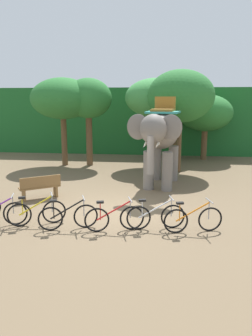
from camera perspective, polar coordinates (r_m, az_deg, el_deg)
ground_plane at (r=11.12m, az=-2.58°, el=-7.58°), size 80.00×80.00×0.00m
foliage_hedge at (r=25.03m, az=2.70°, el=8.38°), size 36.00×6.00×4.40m
tree_left at (r=18.82m, az=-10.82°, el=11.56°), size 3.47×3.47×4.82m
tree_center_left at (r=18.58m, az=-6.48°, el=11.64°), size 2.56×2.56×4.79m
tree_far_left at (r=18.29m, az=5.08°, el=11.88°), size 3.27×3.27×4.78m
tree_center at (r=20.57m, az=8.51°, el=12.27°), size 2.61×2.61×5.35m
tree_center_right at (r=16.96m, az=9.37°, el=12.03°), size 3.31×3.31×5.10m
tree_right at (r=20.84m, az=13.48°, el=9.12°), size 3.24×3.24×3.96m
elephant at (r=13.97m, az=6.00°, el=5.63°), size 2.26×4.23×3.78m
bike_yellow at (r=10.28m, az=-15.06°, el=-7.37°), size 1.59×0.79×0.92m
bike_black at (r=9.75m, az=-9.90°, el=-8.19°), size 1.63×0.71×0.92m
bike_red at (r=9.50m, az=-2.01°, el=-8.56°), size 1.65×0.65×0.92m
bike_white at (r=9.67m, az=5.11°, el=-8.23°), size 1.67×0.59×0.92m
bike_orange at (r=9.59m, az=11.43°, el=-8.60°), size 1.66×0.62×0.92m
wooden_bench at (r=12.81m, az=-14.52°, el=-3.10°), size 1.47×1.19×0.89m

